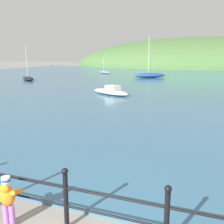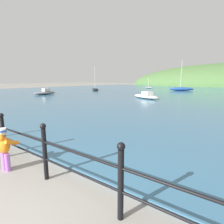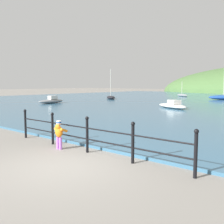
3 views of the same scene
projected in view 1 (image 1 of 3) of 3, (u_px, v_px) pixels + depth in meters
water at (193, 80)px, 32.75m from camera, size 80.00×60.00×0.10m
far_hillside at (202, 67)px, 69.16m from camera, size 69.88×38.44×15.27m
iron_railing at (66, 196)px, 4.84m from camera, size 7.52×0.12×1.21m
child_in_coat at (7, 197)px, 4.91m from camera, size 0.41×0.40×1.00m
boat_blue_hull at (150, 75)px, 35.49m from camera, size 4.47×3.54×5.42m
boat_mid_harbor at (111, 91)px, 20.77m from camera, size 4.12×3.22×0.73m
boat_far_right at (104, 72)px, 42.98m from camera, size 2.72×1.81×2.57m
boat_far_left at (28, 78)px, 32.05m from camera, size 3.37×3.19×4.31m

